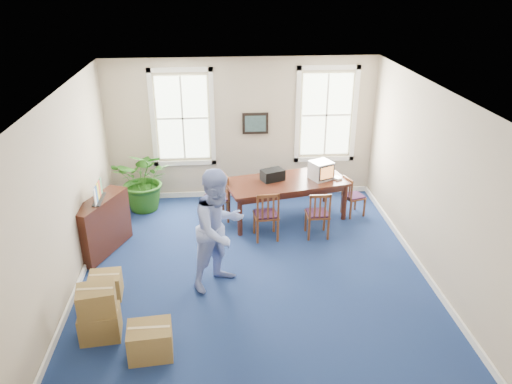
{
  "coord_description": "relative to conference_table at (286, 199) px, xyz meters",
  "views": [
    {
      "loc": [
        -0.57,
        -7.5,
        4.91
      ],
      "look_at": [
        0.1,
        0.6,
        1.25
      ],
      "focal_mm": 35.0,
      "sensor_mm": 36.0,
      "label": 1
    }
  ],
  "objects": [
    {
      "name": "potted_plant",
      "position": [
        -3.01,
        0.65,
        0.28
      ],
      "size": [
        1.48,
        1.36,
        1.42
      ],
      "primitive_type": "imported",
      "rotation": [
        0.0,
        0.0,
        -0.22
      ],
      "color": "#205413",
      "rests_on": "ground"
    },
    {
      "name": "chair_near_left",
      "position": [
        -0.51,
        -0.85,
        0.09
      ],
      "size": [
        0.5,
        0.5,
        1.03
      ],
      "primitive_type": null,
      "rotation": [
        0.0,
        0.0,
        3.22
      ],
      "color": "brown",
      "rests_on": "ground"
    },
    {
      "name": "baseboard_left",
      "position": [
        -3.82,
        -2.01,
        -0.37
      ],
      "size": [
        0.04,
        6.5,
        0.12
      ],
      "primitive_type": "cube",
      "color": "white",
      "rests_on": "ground"
    },
    {
      "name": "brochure_rack",
      "position": [
        -3.58,
        -1.14,
        0.8
      ],
      "size": [
        0.32,
        0.78,
        0.34
      ],
      "primitive_type": null,
      "rotation": [
        0.0,
        0.0,
        -0.25
      ],
      "color": "#99999E",
      "rests_on": "credenza"
    },
    {
      "name": "chair_end_right",
      "position": [
        1.47,
        0.0,
        0.02
      ],
      "size": [
        0.5,
        0.5,
        0.89
      ],
      "primitive_type": null,
      "rotation": [
        0.0,
        0.0,
        1.89
      ],
      "color": "brown",
      "rests_on": "ground"
    },
    {
      "name": "cardboard_boxes",
      "position": [
        -2.97,
        -3.45,
        0.01
      ],
      "size": [
        1.68,
        1.68,
        0.87
      ],
      "primitive_type": null,
      "rotation": [
        0.0,
        0.0,
        0.11
      ],
      "color": "olive",
      "rests_on": "ground"
    },
    {
      "name": "game_console",
      "position": [
        1.08,
        0.0,
        0.45
      ],
      "size": [
        0.2,
        0.22,
        0.04
      ],
      "primitive_type": "cube",
      "rotation": [
        0.0,
        0.0,
        0.42
      ],
      "color": "white",
      "rests_on": "conference_table"
    },
    {
      "name": "chair_near_right",
      "position": [
        0.51,
        -0.85,
        0.07
      ],
      "size": [
        0.44,
        0.44,
        0.99
      ],
      "primitive_type": null,
      "rotation": [
        0.0,
        0.0,
        3.14
      ],
      "color": "brown",
      "rests_on": "ground"
    },
    {
      "name": "chair_end_left",
      "position": [
        -1.47,
        0.0,
        0.08
      ],
      "size": [
        0.55,
        0.55,
        1.01
      ],
      "primitive_type": null,
      "rotation": [
        0.0,
        0.0,
        -1.34
      ],
      "color": "brown",
      "rests_on": "ground"
    },
    {
      "name": "man",
      "position": [
        -1.43,
        -2.34,
        0.61
      ],
      "size": [
        1.28,
        1.25,
        2.07
      ],
      "primitive_type": "imported",
      "rotation": [
        0.0,
        0.0,
        0.72
      ],
      "color": "#8DA1E3",
      "rests_on": "ground"
    },
    {
      "name": "wall_back",
      "position": [
        -0.85,
        1.24,
        1.17
      ],
      "size": [
        6.5,
        0.0,
        6.5
      ],
      "primitive_type": "plane",
      "rotation": [
        1.57,
        0.0,
        0.0
      ],
      "color": "#B6A58C",
      "rests_on": "ground"
    },
    {
      "name": "crt_tv",
      "position": [
        0.74,
        0.06,
        0.61
      ],
      "size": [
        0.57,
        0.59,
        0.38
      ],
      "primitive_type": null,
      "rotation": [
        0.0,
        0.0,
        0.43
      ],
      "color": "#B7B7BC",
      "rests_on": "conference_table"
    },
    {
      "name": "baseboard_right",
      "position": [
        2.12,
        -2.01,
        -0.37
      ],
      "size": [
        0.04,
        6.5,
        0.12
      ],
      "primitive_type": "cube",
      "color": "white",
      "rests_on": "ground"
    },
    {
      "name": "wall_left",
      "position": [
        -3.85,
        -2.01,
        1.17
      ],
      "size": [
        0.0,
        6.5,
        6.5
      ],
      "primitive_type": "plane",
      "rotation": [
        1.57,
        0.0,
        1.57
      ],
      "color": "#B6A58C",
      "rests_on": "ground"
    },
    {
      "name": "conference_table",
      "position": [
        0.0,
        0.0,
        0.0
      ],
      "size": [
        2.69,
        1.66,
        0.85
      ],
      "primitive_type": null,
      "rotation": [
        0.0,
        0.0,
        0.22
      ],
      "color": "#3F1B11",
      "rests_on": "ground"
    },
    {
      "name": "window_right",
      "position": [
        1.05,
        1.22,
        1.47
      ],
      "size": [
        1.4,
        0.12,
        2.2
      ],
      "primitive_type": null,
      "color": "white",
      "rests_on": "ground"
    },
    {
      "name": "floor",
      "position": [
        -0.85,
        -2.01,
        -0.43
      ],
      "size": [
        6.5,
        6.5,
        0.0
      ],
      "primitive_type": "plane",
      "color": "navy",
      "rests_on": "ground"
    },
    {
      "name": "credenza",
      "position": [
        -3.6,
        -1.14,
        0.1
      ],
      "size": [
        0.89,
        1.38,
        1.05
      ],
      "primitive_type": "cube",
      "rotation": [
        0.0,
        0.0,
        -0.41
      ],
      "color": "#3F1B11",
      "rests_on": "ground"
    },
    {
      "name": "baseboard_back",
      "position": [
        -0.85,
        1.21,
        -0.37
      ],
      "size": [
        6.0,
        0.04,
        0.12
      ],
      "primitive_type": "cube",
      "color": "white",
      "rests_on": "ground"
    },
    {
      "name": "wall_picture",
      "position": [
        -0.55,
        1.19,
        1.32
      ],
      "size": [
        0.58,
        0.06,
        0.48
      ],
      "primitive_type": null,
      "color": "black",
      "rests_on": "ground"
    },
    {
      "name": "equipment_bag",
      "position": [
        -0.28,
        0.06,
        0.54
      ],
      "size": [
        0.54,
        0.45,
        0.23
      ],
      "primitive_type": "cube",
      "rotation": [
        0.0,
        0.0,
        0.38
      ],
      "color": "black",
      "rests_on": "conference_table"
    },
    {
      "name": "ceiling",
      "position": [
        -0.85,
        -2.01,
        2.77
      ],
      "size": [
        6.5,
        6.5,
        0.0
      ],
      "primitive_type": "plane",
      "rotation": [
        3.14,
        0.0,
        0.0
      ],
      "color": "white",
      "rests_on": "ground"
    },
    {
      "name": "window_left",
      "position": [
        -2.15,
        1.22,
        1.47
      ],
      "size": [
        1.4,
        0.12,
        2.2
      ],
      "primitive_type": null,
      "color": "white",
      "rests_on": "ground"
    },
    {
      "name": "wall_right",
      "position": [
        2.15,
        -2.01,
        1.17
      ],
      "size": [
        0.0,
        6.5,
        6.5
      ],
      "primitive_type": "plane",
      "rotation": [
        1.57,
        0.0,
        -1.57
      ],
      "color": "#B6A58C",
      "rests_on": "ground"
    },
    {
      "name": "wall_front",
      "position": [
        -0.85,
        -5.26,
        1.17
      ],
      "size": [
        6.5,
        0.0,
        6.5
      ],
      "primitive_type": "plane",
      "rotation": [
        -1.57,
        0.0,
        0.0
      ],
      "color": "#B6A58C",
      "rests_on": "ground"
    }
  ]
}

